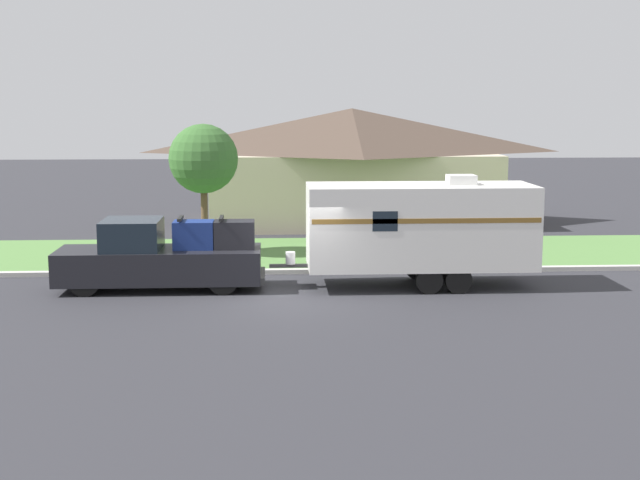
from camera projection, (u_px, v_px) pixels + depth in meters
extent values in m
plane|color=#2D2D33|center=(299.00, 300.00, 24.41)|extent=(120.00, 120.00, 0.00)
cube|color=beige|center=(295.00, 271.00, 28.10)|extent=(80.00, 0.30, 0.14)
cube|color=#568442|center=(292.00, 253.00, 31.71)|extent=(80.00, 7.00, 0.03)
cube|color=beige|center=(352.00, 188.00, 39.50)|extent=(12.20, 6.84, 3.15)
pyramid|color=#4C3D33|center=(352.00, 130.00, 39.11)|extent=(13.18, 7.38, 1.92)
cube|color=#4C3828|center=(359.00, 209.00, 36.24)|extent=(1.00, 0.06, 2.10)
cylinder|color=black|center=(85.00, 281.00, 24.78)|extent=(0.87, 0.28, 0.87)
cylinder|color=black|center=(96.00, 270.00, 26.40)|extent=(0.87, 0.28, 0.87)
cylinder|color=black|center=(223.00, 279.00, 25.00)|extent=(0.87, 0.28, 0.87)
cylinder|color=black|center=(226.00, 268.00, 26.61)|extent=(0.87, 0.28, 0.87)
cube|color=black|center=(113.00, 265.00, 25.58)|extent=(3.16, 2.00, 0.94)
cube|color=#19232D|center=(132.00, 234.00, 25.47)|extent=(1.65, 1.84, 0.86)
cube|color=black|center=(215.00, 264.00, 25.74)|extent=(2.66, 2.00, 0.94)
cube|color=#333333|center=(263.00, 276.00, 25.88)|extent=(0.12, 1.80, 0.20)
cube|color=navy|center=(194.00, 235.00, 25.58)|extent=(1.15, 0.84, 0.80)
cube|color=black|center=(180.00, 218.00, 25.48)|extent=(0.10, 0.92, 0.08)
cube|color=black|center=(234.00, 234.00, 25.64)|extent=(1.15, 0.84, 0.80)
cube|color=black|center=(221.00, 218.00, 25.55)|extent=(0.10, 0.92, 0.08)
cylinder|color=black|center=(429.00, 281.00, 25.09)|extent=(0.76, 0.22, 0.76)
cylinder|color=black|center=(417.00, 267.00, 27.17)|extent=(0.76, 0.22, 0.76)
cylinder|color=black|center=(459.00, 280.00, 25.14)|extent=(0.76, 0.22, 0.76)
cylinder|color=black|center=(444.00, 266.00, 27.22)|extent=(0.76, 0.22, 0.76)
cube|color=silver|center=(420.00, 226.00, 25.91)|extent=(6.56, 2.39, 2.39)
cube|color=brown|center=(428.00, 221.00, 24.67)|extent=(6.43, 0.01, 0.14)
cube|color=#383838|center=(289.00, 266.00, 25.87)|extent=(1.12, 0.12, 0.10)
cylinder|color=silver|center=(290.00, 258.00, 25.84)|extent=(0.28, 0.28, 0.36)
cube|color=silver|center=(461.00, 180.00, 25.76)|extent=(0.80, 0.68, 0.28)
cube|color=#19232D|center=(385.00, 221.00, 24.61)|extent=(0.70, 0.01, 0.56)
cylinder|color=brown|center=(193.00, 254.00, 28.63)|extent=(0.09, 0.09, 1.05)
cube|color=black|center=(193.00, 234.00, 28.53)|extent=(0.48, 0.20, 0.22)
cylinder|color=brown|center=(205.00, 220.00, 31.36)|extent=(0.24, 0.24, 2.49)
sphere|color=#38662D|center=(203.00, 159.00, 31.03)|extent=(2.43, 2.43, 2.43)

